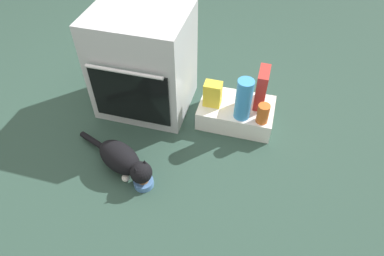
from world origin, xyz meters
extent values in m
plane|color=#284238|center=(0.00, 0.00, 0.00)|extent=(8.00, 8.00, 0.00)
cube|color=#B7BABF|center=(-0.06, 0.45, 0.37)|extent=(0.64, 0.54, 0.75)
cube|color=black|center=(-0.06, 0.17, 0.28)|extent=(0.55, 0.01, 0.41)
cylinder|color=silver|center=(-0.06, 0.14, 0.51)|extent=(0.51, 0.02, 0.02)
cube|color=white|center=(0.63, 0.43, 0.07)|extent=(0.52, 0.35, 0.15)
cylinder|color=#4C7AB7|center=(0.18, -0.29, 0.02)|extent=(0.12, 0.12, 0.04)
sphere|color=brown|center=(0.18, -0.29, 0.04)|extent=(0.07, 0.07, 0.07)
ellipsoid|color=black|center=(-0.01, -0.20, 0.11)|extent=(0.37, 0.30, 0.18)
sphere|color=black|center=(0.17, -0.28, 0.12)|extent=(0.14, 0.14, 0.14)
cone|color=black|center=(0.19, -0.25, 0.17)|extent=(0.05, 0.05, 0.06)
cone|color=black|center=(0.16, -0.32, 0.17)|extent=(0.05, 0.05, 0.06)
cylinder|color=black|center=(-0.25, -0.09, 0.06)|extent=(0.27, 0.15, 0.08)
sphere|color=silver|center=(0.10, -0.20, 0.03)|extent=(0.05, 0.05, 0.05)
sphere|color=silver|center=(0.06, -0.29, 0.03)|extent=(0.05, 0.05, 0.05)
cylinder|color=#D16023|center=(0.81, 0.31, 0.22)|extent=(0.08, 0.08, 0.14)
cube|color=#B72D28|center=(0.77, 0.49, 0.29)|extent=(0.07, 0.18, 0.28)
cube|color=yellow|center=(0.45, 0.40, 0.24)|extent=(0.12, 0.09, 0.18)
cylinder|color=#388CD1|center=(0.67, 0.33, 0.30)|extent=(0.11, 0.11, 0.30)
camera|label=1|loc=(0.78, -1.37, 1.75)|focal=31.46mm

